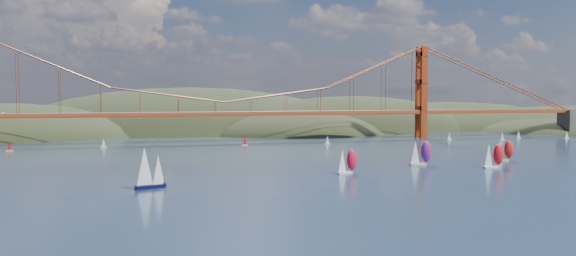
# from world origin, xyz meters

# --- Properties ---
(ground) EXTENTS (1200.00, 1200.00, 0.00)m
(ground) POSITION_xyz_m (0.00, 0.00, 0.00)
(ground) COLOR black
(ground) RESTS_ON ground
(headlands) EXTENTS (725.00, 225.00, 96.00)m
(headlands) POSITION_xyz_m (44.95, 278.29, -12.46)
(headlands) COLOR black
(headlands) RESTS_ON ground
(bridge) EXTENTS (552.00, 12.00, 55.00)m
(bridge) POSITION_xyz_m (-1.75, 180.00, 32.23)
(bridge) COLOR brown
(bridge) RESTS_ON ground
(sloop_navy) EXTENTS (9.01, 6.47, 13.26)m
(sloop_navy) POSITION_xyz_m (-41.58, 35.00, 5.85)
(sloop_navy) COLOR black
(sloop_navy) RESTS_ON ground
(racer_0) EXTENTS (8.33, 5.29, 9.32)m
(racer_0) POSITION_xyz_m (23.79, 48.46, 4.40)
(racer_0) COLOR silver
(racer_0) RESTS_ON ground
(racer_1) EXTENTS (8.75, 4.04, 9.89)m
(racer_1) POSITION_xyz_m (80.82, 49.18, 4.67)
(racer_1) COLOR white
(racer_1) RESTS_ON ground
(racer_2) EXTENTS (8.12, 3.33, 9.33)m
(racer_2) POSITION_xyz_m (97.24, 66.10, 4.41)
(racer_2) COLOR silver
(racer_2) RESTS_ON ground
(racer_rwb) EXTENTS (9.08, 3.74, 10.41)m
(racer_rwb) POSITION_xyz_m (58.73, 62.83, 4.92)
(racer_rwb) COLOR silver
(racer_rwb) RESTS_ON ground
(distant_boat_2) EXTENTS (3.00, 2.00, 4.70)m
(distant_boat_2) POSITION_xyz_m (-104.38, 155.65, 2.41)
(distant_boat_2) COLOR silver
(distant_boat_2) RESTS_ON ground
(distant_boat_3) EXTENTS (3.00, 2.00, 4.70)m
(distant_boat_3) POSITION_xyz_m (-62.82, 161.77, 2.41)
(distant_boat_3) COLOR silver
(distant_boat_3) RESTS_ON ground
(distant_boat_4) EXTENTS (3.00, 2.00, 4.70)m
(distant_boat_4) POSITION_xyz_m (127.07, 159.01, 2.41)
(distant_boat_4) COLOR silver
(distant_boat_4) RESTS_ON ground
(distant_boat_5) EXTENTS (3.00, 2.00, 4.70)m
(distant_boat_5) POSITION_xyz_m (156.52, 151.27, 2.41)
(distant_boat_5) COLOR silver
(distant_boat_5) RESTS_ON ground
(distant_boat_6) EXTENTS (3.00, 2.00, 4.70)m
(distant_boat_6) POSITION_xyz_m (174.53, 161.03, 2.41)
(distant_boat_6) COLOR silver
(distant_boat_6) RESTS_ON ground
(distant_boat_7) EXTENTS (3.00, 2.00, 4.70)m
(distant_boat_7) POSITION_xyz_m (199.91, 150.81, 2.41)
(distant_boat_7) COLOR silver
(distant_boat_7) RESTS_ON ground
(distant_boat_8) EXTENTS (3.00, 2.00, 4.70)m
(distant_boat_8) POSITION_xyz_m (50.71, 151.10, 2.41)
(distant_boat_8) COLOR silver
(distant_boat_8) RESTS_ON ground
(distant_boat_9) EXTENTS (3.00, 2.00, 4.70)m
(distant_boat_9) POSITION_xyz_m (7.39, 156.30, 2.41)
(distant_boat_9) COLOR silver
(distant_boat_9) RESTS_ON ground
(gull) EXTENTS (0.90, 0.25, 0.17)m
(gull) POSITION_xyz_m (-77.48, 26.31, 22.47)
(gull) COLOR white
(gull) RESTS_ON ground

